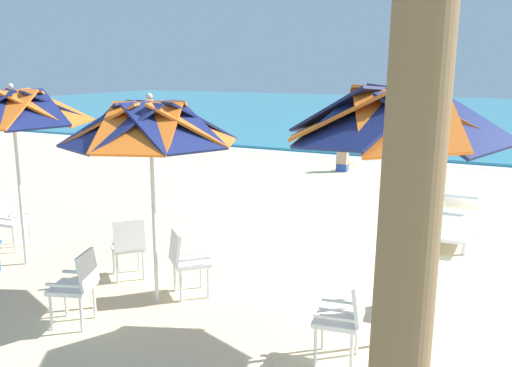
# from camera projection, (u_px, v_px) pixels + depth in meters

# --- Properties ---
(ground_plane) EXTENTS (80.00, 80.00, 0.00)m
(ground_plane) POSITION_uv_depth(u_px,v_px,m) (430.00, 265.00, 8.23)
(ground_plane) COLOR beige
(surf_foam) EXTENTS (80.00, 0.70, 0.01)m
(surf_foam) POSITION_uv_depth(u_px,v_px,m) (484.00, 167.00, 16.14)
(surf_foam) COLOR white
(surf_foam) RESTS_ON ground
(beach_umbrella_0) EXTENTS (2.26, 2.26, 2.79)m
(beach_umbrella_0) POSITION_uv_depth(u_px,v_px,m) (396.00, 118.00, 5.39)
(beach_umbrella_0) COLOR silver
(beach_umbrella_0) RESTS_ON ground
(plastic_chair_0) EXTENTS (0.53, 0.50, 0.87)m
(plastic_chair_0) POSITION_uv_depth(u_px,v_px,m) (344.00, 315.00, 5.45)
(plastic_chair_0) COLOR white
(plastic_chair_0) RESTS_ON ground
(beach_umbrella_1) EXTENTS (2.12, 2.12, 2.59)m
(beach_umbrella_1) POSITION_uv_depth(u_px,v_px,m) (150.00, 125.00, 6.50)
(beach_umbrella_1) COLOR silver
(beach_umbrella_1) RESTS_ON ground
(plastic_chair_1) EXTENTS (0.63, 0.63, 0.87)m
(plastic_chair_1) POSITION_uv_depth(u_px,v_px,m) (128.00, 244.00, 7.62)
(plastic_chair_1) COLOR white
(plastic_chair_1) RESTS_ON ground
(plastic_chair_2) EXTENTS (0.58, 0.56, 0.87)m
(plastic_chair_2) POSITION_uv_depth(u_px,v_px,m) (77.00, 283.00, 6.26)
(plastic_chair_2) COLOR white
(plastic_chair_2) RESTS_ON ground
(plastic_chair_3) EXTENTS (0.63, 0.63, 0.87)m
(plastic_chair_3) POSITION_uv_depth(u_px,v_px,m) (185.00, 259.00, 7.05)
(plastic_chair_3) COLOR white
(plastic_chair_3) RESTS_ON ground
(beach_umbrella_2) EXTENTS (2.22, 2.22, 2.66)m
(beach_umbrella_2) POSITION_uv_depth(u_px,v_px,m) (12.00, 109.00, 7.81)
(beach_umbrella_2) COLOR silver
(beach_umbrella_2) RESTS_ON ground
(plastic_chair_4) EXTENTS (0.52, 0.49, 0.87)m
(plastic_chair_4) POSITION_uv_depth(u_px,v_px,m) (8.00, 218.00, 8.93)
(plastic_chair_4) COLOR white
(plastic_chair_4) RESTS_ON ground
(sun_lounger_1) EXTENTS (0.64, 2.15, 0.62)m
(sun_lounger_1) POSITION_uv_depth(u_px,v_px,m) (454.00, 222.00, 9.48)
(sun_lounger_1) COLOR white
(sun_lounger_1) RESTS_ON ground
(cooler_box) EXTENTS (0.50, 0.34, 0.40)m
(cooler_box) POSITION_uv_depth(u_px,v_px,m) (408.00, 297.00, 6.60)
(cooler_box) COLOR blue
(cooler_box) RESTS_ON ground
(beachgoer_seated) EXTENTS (0.30, 0.93, 0.92)m
(beachgoer_seated) POSITION_uv_depth(u_px,v_px,m) (344.00, 160.00, 15.63)
(beachgoer_seated) COLOR #2D4CA5
(beachgoer_seated) RESTS_ON ground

